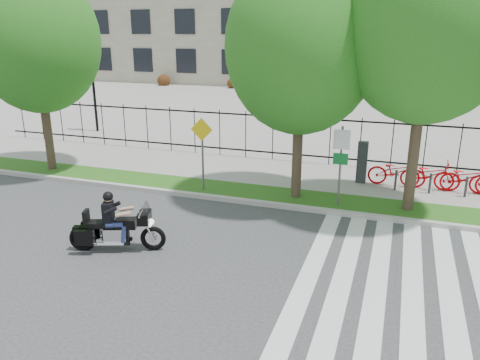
% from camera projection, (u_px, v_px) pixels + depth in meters
% --- Properties ---
extents(ground, '(120.00, 120.00, 0.00)m').
position_uv_depth(ground, '(218.00, 263.00, 11.33)').
color(ground, '#333436').
rests_on(ground, ground).
extents(curb, '(60.00, 0.20, 0.15)m').
position_uv_depth(curb, '(266.00, 204.00, 15.00)').
color(curb, '#ACA9A2').
rests_on(curb, ground).
extents(grass_verge, '(60.00, 1.50, 0.15)m').
position_uv_depth(grass_verge, '(273.00, 195.00, 15.76)').
color(grass_verge, '#205114').
rests_on(grass_verge, ground).
extents(sidewalk, '(60.00, 3.50, 0.15)m').
position_uv_depth(sidewalk, '(290.00, 175.00, 18.01)').
color(sidewalk, gray).
rests_on(sidewalk, ground).
extents(plaza, '(80.00, 34.00, 0.10)m').
position_uv_depth(plaza, '(347.00, 108.00, 33.80)').
color(plaza, gray).
rests_on(plaza, ground).
extents(crosswalk_stripes, '(5.70, 8.00, 0.01)m').
position_uv_depth(crosswalk_stripes, '(431.00, 298.00, 9.81)').
color(crosswalk_stripes, silver).
rests_on(crosswalk_stripes, ground).
extents(iron_fence, '(30.00, 0.06, 2.00)m').
position_uv_depth(iron_fence, '(301.00, 138.00, 19.26)').
color(iron_fence, black).
rests_on(iron_fence, sidewalk).
extents(lamp_post_left, '(1.06, 0.70, 4.25)m').
position_uv_depth(lamp_post_left, '(92.00, 74.00, 24.93)').
color(lamp_post_left, black).
rests_on(lamp_post_left, ground).
extents(street_tree_0, '(4.62, 4.62, 7.55)m').
position_uv_depth(street_tree_0, '(36.00, 41.00, 17.12)').
color(street_tree_0, '#372A1E').
rests_on(street_tree_0, grass_verge).
extents(street_tree_1, '(4.66, 4.66, 7.47)m').
position_uv_depth(street_tree_1, '(301.00, 46.00, 14.05)').
color(street_tree_1, '#372A1E').
rests_on(street_tree_1, grass_verge).
extents(street_tree_2, '(4.87, 4.87, 8.25)m').
position_uv_depth(street_tree_2, '(429.00, 22.00, 12.74)').
color(street_tree_2, '#372A1E').
rests_on(street_tree_2, grass_verge).
extents(sign_pole_regulatory, '(0.50, 0.09, 2.50)m').
position_uv_depth(sign_pole_regulatory, '(341.00, 156.00, 14.23)').
color(sign_pole_regulatory, '#59595B').
rests_on(sign_pole_regulatory, grass_verge).
extents(sign_pole_warning, '(0.78, 0.09, 2.49)m').
position_uv_depth(sign_pole_warning, '(202.00, 144.00, 15.68)').
color(sign_pole_warning, '#59595B').
rests_on(sign_pole_warning, grass_verge).
extents(motorcycle_rider, '(2.37, 1.20, 1.90)m').
position_uv_depth(motorcycle_rider, '(116.00, 227.00, 11.82)').
color(motorcycle_rider, black).
rests_on(motorcycle_rider, ground).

